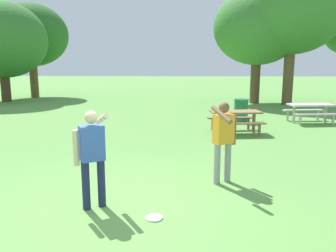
% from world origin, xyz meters
% --- Properties ---
extents(ground_plane, '(120.00, 120.00, 0.00)m').
position_xyz_m(ground_plane, '(0.00, 0.00, 0.00)').
color(ground_plane, '#609947').
extents(person_thrower, '(0.54, 0.83, 1.64)m').
position_xyz_m(person_thrower, '(1.99, 1.20, 0.96)').
color(person_thrower, gray).
rests_on(person_thrower, ground).
extents(person_catcher, '(0.54, 0.83, 1.64)m').
position_xyz_m(person_catcher, '(-0.29, -0.08, 0.96)').
color(person_catcher, '#1E234C').
rests_on(person_catcher, ground).
extents(frisbee, '(0.27, 0.27, 0.03)m').
position_xyz_m(frisbee, '(0.74, -0.45, 0.01)').
color(frisbee, white).
rests_on(frisbee, ground).
extents(picnic_table_near, '(1.86, 1.62, 0.77)m').
position_xyz_m(picnic_table_near, '(2.99, 6.19, 0.56)').
color(picnic_table_near, olive).
rests_on(picnic_table_near, ground).
extents(picnic_table_far, '(1.86, 1.61, 0.77)m').
position_xyz_m(picnic_table_far, '(6.33, 8.37, 0.56)').
color(picnic_table_far, beige).
rests_on(picnic_table_far, ground).
extents(trash_can_beside_table, '(0.59, 0.59, 0.96)m').
position_xyz_m(trash_can_beside_table, '(3.56, 8.40, 0.48)').
color(trash_can_beside_table, '#1E663D').
rests_on(trash_can_beside_table, ground).
extents(tree_broad_center, '(5.49, 5.49, 6.16)m').
position_xyz_m(tree_broad_center, '(-10.05, 15.38, 3.81)').
color(tree_broad_center, '#4C3823').
rests_on(tree_broad_center, ground).
extents(tree_far_right, '(5.07, 5.07, 6.50)m').
position_xyz_m(tree_far_right, '(-9.46, 18.20, 4.32)').
color(tree_far_right, brown).
rests_on(tree_far_right, ground).
extents(tree_slender_mid, '(5.19, 5.19, 6.70)m').
position_xyz_m(tree_slender_mid, '(5.52, 15.26, 4.47)').
color(tree_slender_mid, brown).
rests_on(tree_slender_mid, ground).
extents(tree_back_left, '(5.67, 5.67, 7.71)m').
position_xyz_m(tree_back_left, '(7.28, 14.58, 5.27)').
color(tree_back_left, brown).
rests_on(tree_back_left, ground).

